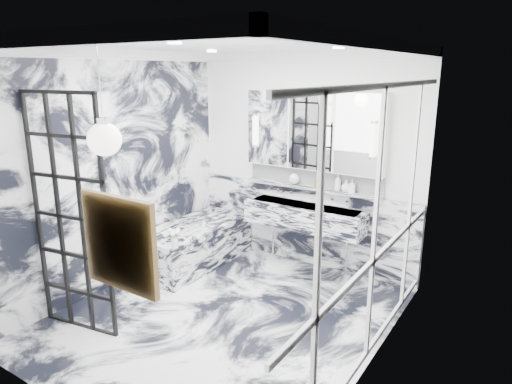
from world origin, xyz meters
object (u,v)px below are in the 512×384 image
Objects in this scene: trough_sink at (305,216)px; mirror_cabinet at (313,131)px; bathtub at (195,244)px; crittall_door at (70,217)px.

trough_sink is 1.10m from mirror_cabinet.
mirror_cabinet is at bearing 32.06° from bathtub.
trough_sink is at bearing -90.00° from mirror_cabinet.
crittall_door is 2.87m from trough_sink.
crittall_door is 3.05m from mirror_cabinet.
crittall_door is 1.48× the size of trough_sink.
bathtub is at bearing -147.94° from mirror_cabinet.
mirror_cabinet reaches higher than trough_sink.
mirror_cabinet is 1.15× the size of bathtub.
mirror_cabinet is 2.20m from bathtub.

